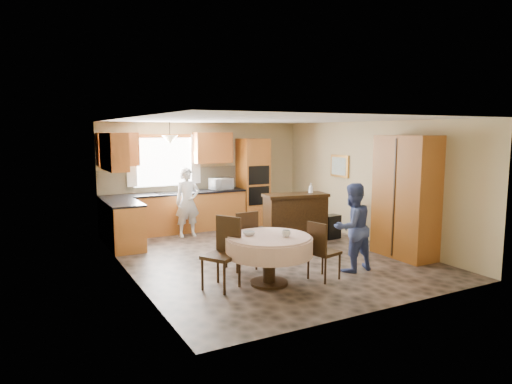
{
  "coord_description": "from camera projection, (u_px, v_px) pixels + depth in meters",
  "views": [
    {
      "loc": [
        -4.04,
        -7.22,
        2.29
      ],
      "look_at": [
        -0.04,
        0.3,
        1.16
      ],
      "focal_mm": 32.0,
      "sensor_mm": 36.0,
      "label": 1
    }
  ],
  "objects": [
    {
      "name": "space_heater",
      "position": [
        331.0,
        227.0,
        9.82
      ],
      "size": [
        0.4,
        0.3,
        0.51
      ],
      "primitive_type": "cube",
      "rotation": [
        0.0,
        0.0,
        0.11
      ],
      "color": "black",
      "rests_on": "floor"
    },
    {
      "name": "oven_lower",
      "position": [
        259.0,
        196.0,
        11.02
      ],
      "size": [
        0.56,
        0.01,
        0.45
      ],
      "primitive_type": "cube",
      "color": "black",
      "rests_on": "oven_tower"
    },
    {
      "name": "person_dining",
      "position": [
        352.0,
        227.0,
        7.48
      ],
      "size": [
        0.73,
        0.58,
        1.46
      ],
      "primitive_type": "imported",
      "rotation": [
        0.0,
        0.0,
        3.18
      ],
      "color": "#3A4980",
      "rests_on": "floor"
    },
    {
      "name": "cup_table",
      "position": [
        286.0,
        234.0,
        6.74
      ],
      "size": [
        0.16,
        0.16,
        0.1
      ],
      "primitive_type": "imported",
      "rotation": [
        0.0,
        0.0,
        -0.27
      ],
      "color": "#B2B2B2",
      "rests_on": "dining_table"
    },
    {
      "name": "counter_back",
      "position": [
        175.0,
        193.0,
        10.35
      ],
      "size": [
        3.3,
        0.64,
        0.04
      ],
      "primitive_type": "cube",
      "color": "black",
      "rests_on": "base_cab_back"
    },
    {
      "name": "chair_back",
      "position": [
        244.0,
        238.0,
        7.55
      ],
      "size": [
        0.46,
        0.46,
        0.99
      ],
      "rotation": [
        0.0,
        0.0,
        3.22
      ],
      "color": "#32200D",
      "rests_on": "floor"
    },
    {
      "name": "pendant",
      "position": [
        170.0,
        139.0,
        9.95
      ],
      "size": [
        0.36,
        0.36,
        0.18
      ],
      "primitive_type": "cone",
      "rotation": [
        3.14,
        0.0,
        0.0
      ],
      "color": "beige",
      "rests_on": "ceiling"
    },
    {
      "name": "wall_cab_side",
      "position": [
        114.0,
        152.0,
        8.74
      ],
      "size": [
        0.33,
        1.2,
        0.72
      ],
      "primitive_type": "cube",
      "color": "#CC6D33",
      "rests_on": "wall_left"
    },
    {
      "name": "chair_right",
      "position": [
        321.0,
        248.0,
        7.02
      ],
      "size": [
        0.48,
        0.48,
        0.92
      ],
      "rotation": [
        0.0,
        0.0,
        1.81
      ],
      "color": "#32200D",
      "rests_on": "floor"
    },
    {
      "name": "backsplash",
      "position": [
        171.0,
        180.0,
        10.57
      ],
      "size": [
        3.3,
        0.02,
        0.55
      ],
      "primitive_type": "cube",
      "color": "tan",
      "rests_on": "wall_back"
    },
    {
      "name": "window",
      "position": [
        164.0,
        162.0,
        10.44
      ],
      "size": [
        1.4,
        0.03,
        1.1
      ],
      "primitive_type": "cube",
      "color": "white",
      "rests_on": "wall_back"
    },
    {
      "name": "bowl_table",
      "position": [
        249.0,
        234.0,
        6.84
      ],
      "size": [
        0.22,
        0.22,
        0.06
      ],
      "primitive_type": "imported",
      "rotation": [
        0.0,
        0.0,
        0.18
      ],
      "color": "#B2B2B2",
      "rests_on": "dining_table"
    },
    {
      "name": "dining_table",
      "position": [
        269.0,
        247.0,
        6.83
      ],
      "size": [
        1.31,
        1.31,
        0.74
      ],
      "color": "#32200D",
      "rests_on": "floor"
    },
    {
      "name": "wall_right",
      "position": [
        370.0,
        182.0,
        9.51
      ],
      "size": [
        0.02,
        6.0,
        2.5
      ],
      "primitive_type": "cube",
      "color": "tan",
      "rests_on": "floor"
    },
    {
      "name": "microwave",
      "position": [
        221.0,
        184.0,
        10.81
      ],
      "size": [
        0.55,
        0.42,
        0.28
      ],
      "primitive_type": "imported",
      "rotation": [
        0.0,
        0.0,
        0.16
      ],
      "color": "silver",
      "rests_on": "counter_back"
    },
    {
      "name": "ceiling",
      "position": [
        266.0,
        120.0,
        8.18
      ],
      "size": [
        5.0,
        6.0,
        0.01
      ],
      "primitive_type": "cube",
      "color": "white",
      "rests_on": "wall_back"
    },
    {
      "name": "sideboard",
      "position": [
        295.0,
        219.0,
        9.52
      ],
      "size": [
        1.4,
        0.75,
        0.95
      ],
      "primitive_type": "cube",
      "rotation": [
        0.0,
        0.0,
        -0.16
      ],
      "color": "#32200D",
      "rests_on": "floor"
    },
    {
      "name": "chair_left",
      "position": [
        224.0,
        249.0,
        6.7
      ],
      "size": [
        0.62,
        0.62,
        1.05
      ],
      "rotation": [
        0.0,
        0.0,
        -1.03
      ],
      "color": "#32200D",
      "rests_on": "floor"
    },
    {
      "name": "base_cab_back",
      "position": [
        175.0,
        213.0,
        10.41
      ],
      "size": [
        3.3,
        0.6,
        0.88
      ],
      "primitive_type": "cube",
      "color": "#CC7636",
      "rests_on": "floor"
    },
    {
      "name": "cupboard",
      "position": [
        406.0,
        197.0,
        8.28
      ],
      "size": [
        0.58,
        1.17,
        2.22
      ],
      "primitive_type": "cube",
      "color": "#CC7636",
      "rests_on": "floor"
    },
    {
      "name": "oven_upper",
      "position": [
        259.0,
        175.0,
        10.95
      ],
      "size": [
        0.56,
        0.01,
        0.45
      ],
      "primitive_type": "cube",
      "color": "black",
      "rests_on": "oven_tower"
    },
    {
      "name": "oven_tower",
      "position": [
        253.0,
        182.0,
        11.26
      ],
      "size": [
        0.66,
        0.62,
        2.12
      ],
      "primitive_type": "cube",
      "color": "#CC7636",
      "rests_on": "floor"
    },
    {
      "name": "curtain_right",
      "position": [
        196.0,
        159.0,
        10.74
      ],
      "size": [
        0.22,
        0.02,
        1.15
      ],
      "primitive_type": "cube",
      "color": "white",
      "rests_on": "wall_back"
    },
    {
      "name": "base_cab_left",
      "position": [
        124.0,
        226.0,
        9.0
      ],
      "size": [
        0.6,
        1.2,
        0.88
      ],
      "primitive_type": "cube",
      "color": "#CC7636",
      "rests_on": "floor"
    },
    {
      "name": "person_sink",
      "position": [
        188.0,
        202.0,
        9.95
      ],
      "size": [
        0.56,
        0.37,
        1.52
      ],
      "primitive_type": "imported",
      "rotation": [
        0.0,
        0.0,
        -0.01
      ],
      "color": "silver",
      "rests_on": "floor"
    },
    {
      "name": "wall_cab_left",
      "position": [
        118.0,
        149.0,
        9.78
      ],
      "size": [
        0.85,
        0.33,
        0.72
      ],
      "primitive_type": "cube",
      "color": "#CC6D33",
      "rests_on": "wall_back"
    },
    {
      "name": "wall_left",
      "position": [
        127.0,
        198.0,
        7.18
      ],
      "size": [
        0.02,
        6.0,
        2.5
      ],
      "primitive_type": "cube",
      "color": "tan",
      "rests_on": "floor"
    },
    {
      "name": "wall_front",
      "position": [
        382.0,
        215.0,
        5.72
      ],
      "size": [
        5.0,
        0.02,
        2.5
      ],
      "primitive_type": "cube",
      "color": "tan",
      "rests_on": "floor"
    },
    {
      "name": "bowl_sideboard",
      "position": [
        280.0,
        197.0,
        9.27
      ],
      "size": [
        0.29,
        0.29,
        0.06
      ],
      "primitive_type": "imported",
      "rotation": [
        0.0,
        0.0,
        -0.33
      ],
      "color": "#B2B2B2",
      "rests_on": "sideboard"
    },
    {
      "name": "wall_back",
      "position": [
        205.0,
        175.0,
        10.97
      ],
      "size": [
        5.0,
        0.02,
        2.5
      ],
      "primitive_type": "cube",
      "color": "tan",
      "rests_on": "floor"
    },
    {
      "name": "floor",
      "position": [
        265.0,
        255.0,
        8.51
      ],
      "size": [
        5.0,
        6.0,
        0.01
      ],
      "primitive_type": "cube",
      "color": "brown",
      "rests_on": "ground"
    },
    {
      "name": "curtain_left",
      "position": [
        131.0,
        161.0,
        10.04
      ],
      "size": [
        0.22,
        0.02,
        1.15
      ],
      "primitive_type": "cube",
      "color": "white",
      "rests_on": "wall_back"
    },
    {
      "name": "bottle_sideboard",
      "position": [
        311.0,
        189.0,
        9.62
      ],
      "size": [
        0.13,
        0.13,
        0.27
      ],
      "primitive_type": "imported",
      "rotation": [
        0.0,
        0.0,
        -0.3
      ],
      "color": "silver",
      "rests_on": "sideboard"
    },
    {
      "name": "framed_picture",
      "position": [
        340.0,
        166.0,
        10.31
      ],
      "size": [
        0.06,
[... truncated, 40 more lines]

